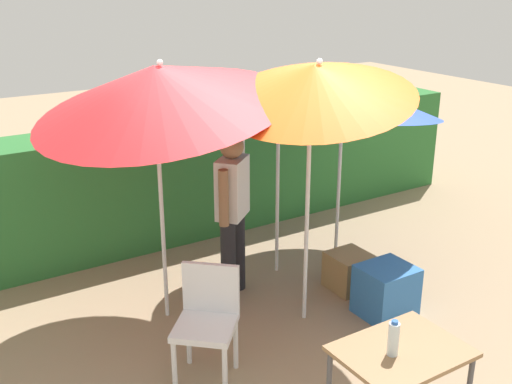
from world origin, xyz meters
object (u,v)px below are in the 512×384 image
Objects in this scene: chair_plastic at (207,317)px; cooler_box at (386,291)px; umbrella_orange at (279,91)px; person_vendor at (233,205)px; umbrella_rainbow at (315,82)px; bottle_water at (393,339)px; umbrella_navy at (158,88)px; umbrella_yellow at (341,97)px; crate_cardboard at (349,271)px; folding_table at (401,361)px.

chair_plastic is 1.80m from cooler_box.
umbrella_orange is 1.13× the size of person_vendor.
bottle_water is (-0.54, -1.57, -1.30)m from umbrella_rainbow.
person_vendor is 7.83× the size of bottle_water.
umbrella_rainbow is 1.25m from umbrella_navy.
umbrella_yellow is at bearing 40.88° from umbrella_rainbow.
person_vendor reaches higher than bottle_water.
crate_cardboard is at bearing 15.17° from chair_plastic.
umbrella_yellow is 2.69× the size of folding_table.
cooler_box is (1.78, -0.06, -0.28)m from chair_plastic.
umbrella_rainbow is 5.36× the size of cooler_box.
folding_table is (-0.45, -1.56, -1.50)m from umbrella_rainbow.
umbrella_rainbow is 2.21m from folding_table.
umbrella_orange is at bearing 17.13° from person_vendor.
folding_table is at bearing -131.13° from cooler_box.
umbrella_yellow is at bearing 57.81° from bottle_water.
umbrella_orange reaches higher than person_vendor.
bottle_water is at bearing -133.27° from cooler_box.
bottle_water is at bearing -65.38° from chair_plastic.
umbrella_rainbow is at bearing 74.01° from folding_table.
umbrella_navy reaches higher than cooler_box.
cooler_box is 1.22× the size of crate_cardboard.
umbrella_rainbow is 1.35m from umbrella_yellow.
umbrella_rainbow reaches higher than chair_plastic.
umbrella_orange is 2.88m from folding_table.
umbrella_rainbow is 1.45m from person_vendor.
cooler_box is at bearing -94.30° from crate_cardboard.
person_vendor is at bearing -162.87° from umbrella_orange.
bottle_water reaches higher than crate_cardboard.
umbrella_rainbow is 2.03m from cooler_box.
bottle_water is at bearing -122.19° from umbrella_yellow.
chair_plastic is at bearing -152.55° from umbrella_yellow.
umbrella_orange is 4.50× the size of cooler_box.
umbrella_orange is at bearing 71.68° from bottle_water.
cooler_box is 0.56m from crate_cardboard.
folding_table is at bearing -105.99° from umbrella_rainbow.
bottle_water reaches higher than cooler_box.
chair_plastic is 3.71× the size of bottle_water.
umbrella_yellow is 1.58m from person_vendor.
umbrella_yellow is 2.42× the size of chair_plastic.
umbrella_yellow is (0.70, -0.07, -0.12)m from umbrella_orange.
umbrella_orange is at bearing 9.94° from umbrella_navy.
chair_plastic is at bearing 117.92° from folding_table.
umbrella_orange reaches higher than bottle_water.
umbrella_orange reaches higher than cooler_box.
umbrella_navy is 2.63m from bottle_water.
bottle_water is (-1.18, -1.25, 0.60)m from cooler_box.
chair_plastic is at bearing -96.23° from umbrella_navy.
umbrella_yellow is 3.01m from bottle_water.
folding_table is at bearing -62.08° from chair_plastic.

